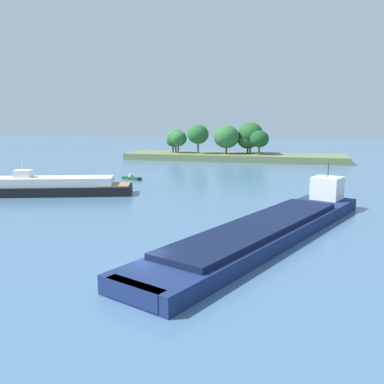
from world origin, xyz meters
The scene contains 5 objects.
ground_plane centered at (0.00, 0.00, 0.00)m, with size 400.00×400.00×0.00m, color #476B8E.
treeline_island centered at (-7.48, 85.45, 3.38)m, with size 58.17×13.79×10.01m.
small_motorboat centered at (-19.42, 45.25, 0.27)m, with size 4.19×2.47×0.98m.
cargo_barge centered at (8.10, 12.58, 0.99)m, with size 19.86×36.34×5.97m.
white_riverboat centered at (-25.92, 27.44, 1.25)m, with size 25.61×12.08×5.18m.
Camera 1 is at (10.30, -28.21, 11.65)m, focal length 39.91 mm.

